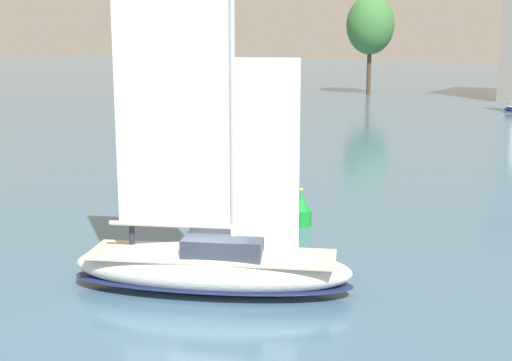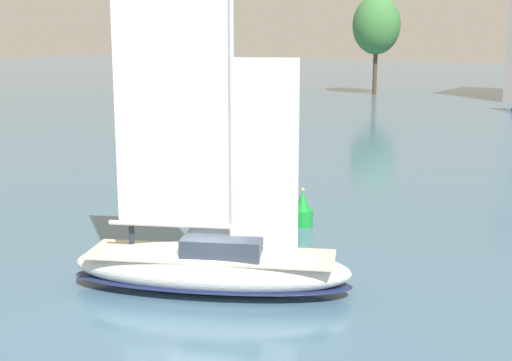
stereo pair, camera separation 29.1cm
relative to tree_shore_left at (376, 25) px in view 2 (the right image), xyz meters
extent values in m
plane|color=#42667F|center=(28.30, -79.93, -10.09)|extent=(400.00, 400.00, 0.00)
cylinder|color=#4C3828|center=(0.00, 0.00, -6.20)|extent=(0.62, 0.62, 7.78)
ellipsoid|color=#3D7A3D|center=(0.00, 0.00, 0.04)|extent=(7.01, 7.01, 8.56)
ellipsoid|color=white|center=(28.30, -79.93, -9.24)|extent=(10.27, 6.61, 1.70)
ellipsoid|color=#19234C|center=(28.30, -79.93, -9.71)|extent=(10.38, 6.68, 0.20)
cube|color=beige|center=(28.30, -79.93, -8.75)|extent=(9.00, 5.72, 0.06)
cube|color=#333D4C|center=(28.76, -79.73, -8.37)|extent=(3.35, 2.93, 0.70)
cylinder|color=silver|center=(29.03, -79.61, -2.47)|extent=(0.20, 0.20, 12.50)
cylinder|color=silver|center=(26.97, -80.52, -7.72)|extent=(4.18, 1.98, 0.17)
cube|color=white|center=(27.14, -80.45, -2.59)|extent=(3.80, 1.71, 10.25)
cube|color=white|center=(30.13, -79.12, -5.28)|extent=(2.02, 0.91, 6.87)
cylinder|color=#232838|center=(25.42, -80.84, -8.29)|extent=(0.26, 0.26, 0.85)
cylinder|color=gold|center=(25.42, -80.84, -7.54)|extent=(0.45, 0.45, 0.65)
sphere|color=tan|center=(25.42, -80.84, -7.10)|extent=(0.24, 0.24, 0.24)
cylinder|color=green|center=(26.80, -70.48, -9.72)|extent=(1.01, 1.01, 0.75)
cone|color=green|center=(26.80, -70.48, -8.88)|extent=(0.75, 0.75, 0.92)
sphere|color=#F2F266|center=(26.80, -70.48, -8.34)|extent=(0.16, 0.16, 0.16)
camera|label=1|loc=(42.46, -99.58, -1.03)|focal=50.00mm
camera|label=2|loc=(42.71, -99.43, -1.03)|focal=50.00mm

